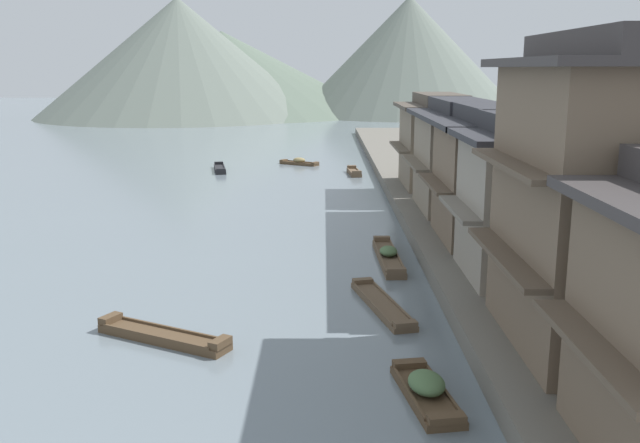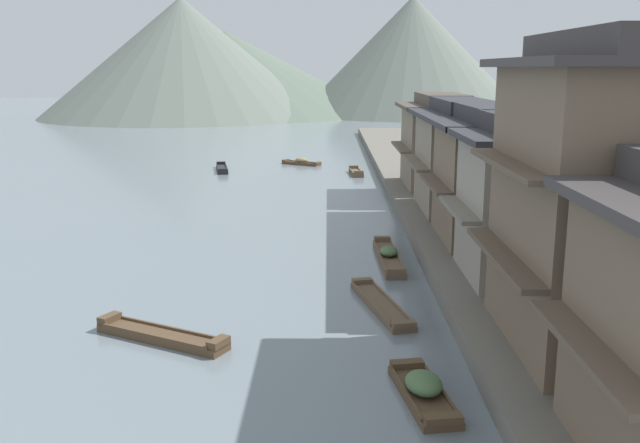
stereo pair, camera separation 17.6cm
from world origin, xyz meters
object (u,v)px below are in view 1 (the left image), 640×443
object	(u,v)px
boat_moored_nearest	(382,305)
boat_upstream_distant	(299,162)
boat_moored_third	(426,390)
house_waterfront_end	(438,141)
boat_moored_second	(163,336)
boat_midriver_upstream	(220,169)
house_waterfront_far	(458,156)
house_waterfront_second	(600,197)
house_waterfront_tall	(524,198)
boat_moored_far	(388,256)
house_waterfront_narrow	(494,175)
boat_midriver_drifting	(354,172)

from	to	relation	value
boat_moored_nearest	boat_upstream_distant	size ratio (longest dim) A/B	1.44
boat_moored_nearest	boat_moored_third	xyz separation A→B (m)	(0.57, -7.09, 0.15)
boat_moored_third	house_waterfront_end	bearing A→B (deg)	80.50
boat_moored_nearest	boat_moored_second	xyz separation A→B (m)	(-7.21, -3.16, 0.04)
boat_upstream_distant	boat_moored_nearest	bearing A→B (deg)	-83.56
boat_midriver_upstream	house_waterfront_far	bearing A→B (deg)	-50.44
boat_upstream_distant	house_waterfront_second	size ratio (longest dim) A/B	0.42
boat_moored_third	house_waterfront_tall	distance (m)	10.57
boat_upstream_distant	boat_moored_second	bearing A→B (deg)	-94.00
house_waterfront_far	boat_moored_nearest	bearing A→B (deg)	-110.22
boat_moored_nearest	house_waterfront_second	size ratio (longest dim) A/B	0.60
house_waterfront_second	house_waterfront_tall	distance (m)	6.77
boat_moored_far	boat_upstream_distant	world-z (taller)	boat_moored_far
boat_upstream_distant	house_waterfront_far	xyz separation A→B (m)	(9.71, -23.59, 3.48)
boat_midriver_upstream	house_waterfront_narrow	size ratio (longest dim) A/B	0.71
boat_midriver_upstream	house_waterfront_tall	size ratio (longest dim) A/B	0.77
boat_moored_nearest	house_waterfront_end	distance (m)	23.69
boat_midriver_upstream	house_waterfront_second	xyz separation A→B (m)	(16.42, -39.35, 4.85)
house_waterfront_tall	house_waterfront_far	size ratio (longest dim) A/B	0.83
house_waterfront_end	house_waterfront_second	bearing A→B (deg)	-90.11
boat_moored_far	boat_moored_nearest	bearing A→B (deg)	-97.32
boat_moored_far	boat_midriver_upstream	bearing A→B (deg)	112.59
house_waterfront_second	house_waterfront_narrow	world-z (taller)	house_waterfront_second
boat_midriver_drifting	house_waterfront_tall	distance (m)	31.28
boat_moored_nearest	boat_midriver_upstream	world-z (taller)	boat_midriver_upstream
house_waterfront_end	boat_moored_nearest	bearing A→B (deg)	-103.75
boat_moored_nearest	boat_midriver_drifting	distance (m)	32.35
boat_moored_far	house_waterfront_far	size ratio (longest dim) A/B	0.79
boat_midriver_drifting	house_waterfront_tall	xyz separation A→B (m)	(4.98, -30.68, 3.54)
house_waterfront_second	house_waterfront_end	distance (m)	27.75
house_waterfront_narrow	house_waterfront_tall	bearing A→B (deg)	-93.10
boat_moored_second	house_waterfront_far	size ratio (longest dim) A/B	0.63
boat_moored_second	house_waterfront_tall	bearing A→B (deg)	21.01
house_waterfront_tall	house_waterfront_far	xyz separation A→B (m)	(0.03, 12.97, -0.01)
boat_moored_second	house_waterfront_second	distance (m)	13.74
boat_midriver_upstream	house_waterfront_far	distance (m)	25.84
boat_moored_third	boat_midriver_drifting	bearing A→B (deg)	90.28
boat_moored_far	boat_midriver_drifting	xyz separation A→B (m)	(-0.42, 26.12, -0.03)
house_waterfront_narrow	house_waterfront_far	distance (m)	7.05
boat_midriver_upstream	house_waterfront_end	xyz separation A→B (m)	(16.47, -11.63, 3.55)
house_waterfront_second	house_waterfront_far	xyz separation A→B (m)	(-0.12, 19.62, -1.30)
boat_moored_second	boat_upstream_distant	xyz separation A→B (m)	(2.90, 41.39, 0.07)
boat_moored_second	boat_upstream_distant	bearing A→B (deg)	86.00
boat_moored_third	house_waterfront_narrow	size ratio (longest dim) A/B	0.54
boat_upstream_distant	house_waterfront_far	world-z (taller)	house_waterfront_far
boat_midriver_drifting	house_waterfront_end	size ratio (longest dim) A/B	0.47
boat_midriver_upstream	boat_upstream_distant	size ratio (longest dim) A/B	1.30
boat_moored_third	house_waterfront_narrow	bearing A→B (deg)	70.82
house_waterfront_far	house_waterfront_end	xyz separation A→B (m)	(0.17, 8.10, -0.00)
boat_moored_second	boat_midriver_drifting	xyz separation A→B (m)	(7.59, 35.51, 0.02)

